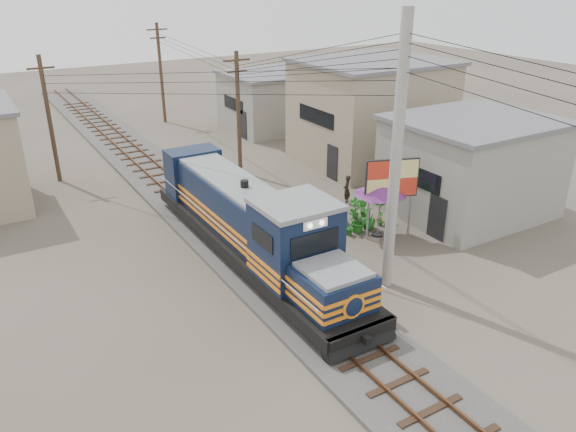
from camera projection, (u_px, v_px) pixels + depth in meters
ground at (302, 303)px, 20.21m from camera, size 120.00×120.00×0.00m
ballast at (195, 209)px, 28.04m from camera, size 3.60×70.00×0.16m
track at (195, 205)px, 27.97m from camera, size 1.15×70.00×0.12m
locomotive at (252, 225)px, 22.55m from camera, size 2.71×14.72×3.65m
utility_pole_main at (396, 159)px, 19.46m from camera, size 0.40×0.40×10.00m
wooden_pole_mid at (238, 111)px, 31.86m from camera, size 1.60×0.24×7.00m
wooden_pole_far at (161, 71)px, 42.91m from camera, size 1.60×0.24×7.50m
wooden_pole_left at (49, 117)px, 30.55m from camera, size 1.60×0.24×7.00m
power_lines at (194, 59)px, 23.79m from camera, size 9.65×19.00×3.30m
shophouse_front at (471, 166)px, 27.03m from camera, size 7.35×6.30×4.70m
shophouse_mid at (371, 111)px, 34.27m from camera, size 8.40×7.35×6.20m
shophouse_back at (270, 101)px, 41.84m from camera, size 6.30×6.30×4.20m
billboard at (392, 180)px, 24.14m from camera, size 2.28×0.93×3.68m
market_umbrella at (381, 188)px, 24.46m from camera, size 2.83×2.83×2.60m
vendor at (347, 190)px, 28.61m from camera, size 0.66×0.62×1.52m
plant_nursery at (347, 217)px, 26.07m from camera, size 3.25×3.35×1.13m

